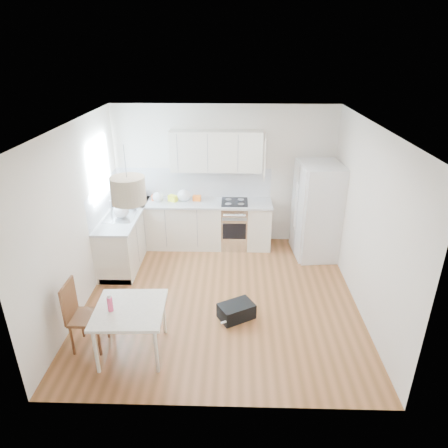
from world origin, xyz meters
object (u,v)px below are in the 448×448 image
object	(u,v)px
refrigerator	(318,211)
gym_bag	(236,311)
dining_chair	(87,316)
dining_table	(130,313)

from	to	relation	value
refrigerator	gym_bag	xyz separation A→B (m)	(-1.49, -2.01, -0.77)
dining_chair	gym_bag	bearing A→B (deg)	19.07
dining_chair	gym_bag	size ratio (longest dim) A/B	1.95
dining_chair	gym_bag	xyz separation A→B (m)	(1.93, 0.65, -0.37)
refrigerator	gym_bag	size ratio (longest dim) A/B	3.57
refrigerator	dining_chair	size ratio (longest dim) A/B	1.83
dining_table	dining_chair	distance (m)	0.61
dining_table	dining_chair	xyz separation A→B (m)	(-0.59, 0.09, -0.12)
gym_bag	refrigerator	bearing A→B (deg)	23.85
dining_table	gym_bag	world-z (taller)	dining_table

